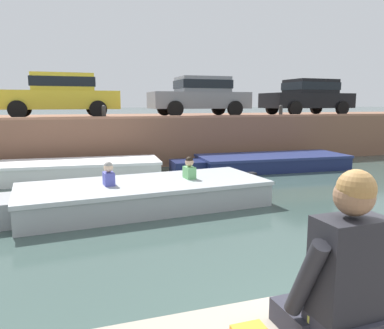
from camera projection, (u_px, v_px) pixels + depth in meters
name	position (u px, v px, depth m)	size (l,w,h in m)	color
ground_plane	(190.00, 208.00, 7.87)	(400.00, 400.00, 0.00)	#384C47
far_quay_wall	(129.00, 136.00, 15.43)	(60.00, 6.00, 1.67)	brown
far_wall_coping	(142.00, 117.00, 12.59)	(60.00, 0.24, 0.08)	#9F6C52
boat_moored_central_white	(72.00, 171.00, 10.69)	(5.45, 1.98, 0.55)	white
boat_moored_east_navy	(266.00, 162.00, 12.46)	(5.97, 2.12, 0.47)	navy
motorboat_passing	(134.00, 195.00, 7.80)	(6.25, 2.40, 1.02)	#93999E
car_left_inner_yellow	(60.00, 94.00, 13.35)	(4.15, 2.03, 1.54)	yellow
car_centre_grey	(200.00, 95.00, 14.98)	(3.92, 1.97, 1.54)	slate
car_right_inner_black	(308.00, 96.00, 16.56)	(4.03, 2.03, 1.54)	black
mooring_bollard_mid	(104.00, 111.00, 12.30)	(0.15, 0.15, 0.45)	#2D2B28
mooring_bollard_east	(281.00, 110.00, 14.35)	(0.15, 0.15, 0.45)	#2D2B28
person_seated_left	(342.00, 280.00, 1.95)	(0.54, 0.53, 0.97)	#282833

